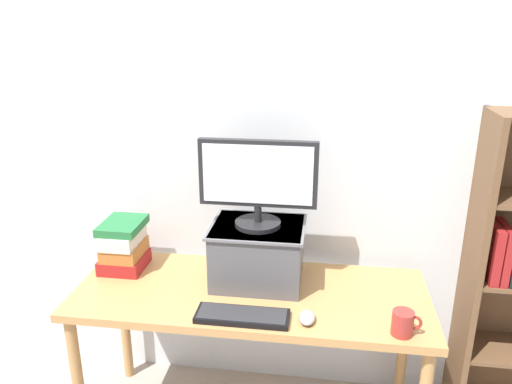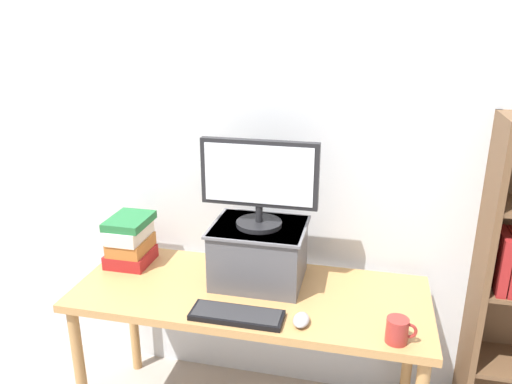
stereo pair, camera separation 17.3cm
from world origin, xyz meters
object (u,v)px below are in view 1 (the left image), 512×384
desk (251,306)px  computer_monitor (258,180)px  coffee_mug (403,323)px  computer_mouse (307,317)px  riser_box (258,252)px  book_stack (124,246)px  keyboard (243,316)px

desk → computer_monitor: size_ratio=3.04×
desk → computer_monitor: computer_monitor is taller
coffee_mug → computer_mouse: bearing=174.8°
desk → computer_monitor: (0.02, 0.10, 0.56)m
riser_box → desk: bearing=-100.3°
desk → computer_mouse: computer_mouse is taller
desk → book_stack: book_stack is taller
keyboard → computer_mouse: (0.25, 0.02, 0.01)m
desk → book_stack: size_ratio=6.36×
computer_mouse → coffee_mug: bearing=-5.2°
computer_mouse → computer_monitor: bearing=128.4°
riser_box → computer_mouse: 0.41m
computer_mouse → book_stack: (-0.89, 0.33, 0.10)m
computer_mouse → book_stack: 0.95m
desk → riser_box: size_ratio=3.71×
computer_monitor → coffee_mug: bearing=-29.1°
riser_box → computer_monitor: size_ratio=0.82×
riser_box → coffee_mug: riser_box is taller
computer_monitor → coffee_mug: size_ratio=4.50×
book_stack → computer_mouse: bearing=-20.5°
desk → coffee_mug: bearing=-20.9°
desk → computer_mouse: bearing=-38.4°
keyboard → computer_monitor: bearing=87.2°
computer_mouse → coffee_mug: coffee_mug is taller
computer_monitor → book_stack: computer_monitor is taller
book_stack → coffee_mug: book_stack is taller
riser_box → computer_monitor: computer_monitor is taller
book_stack → desk: bearing=-11.5°
computer_monitor → keyboard: size_ratio=1.36×
keyboard → book_stack: book_stack is taller
computer_monitor → keyboard: bearing=-92.8°
computer_monitor → computer_mouse: computer_monitor is taller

